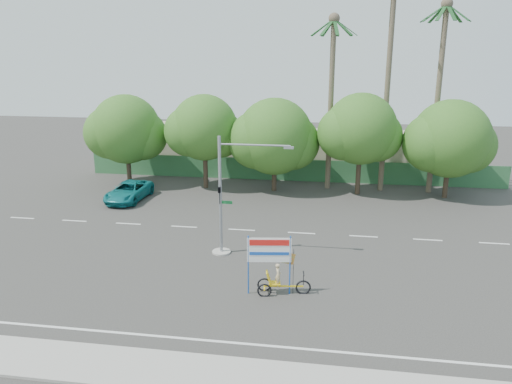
# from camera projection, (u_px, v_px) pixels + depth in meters

# --- Properties ---
(ground) EXTENTS (120.00, 120.00, 0.00)m
(ground) POSITION_uv_depth(u_px,v_px,m) (252.00, 286.00, 25.49)
(ground) COLOR #33302D
(ground) RESTS_ON ground
(sidewalk_near) EXTENTS (50.00, 2.40, 0.12)m
(sidewalk_near) POSITION_uv_depth(u_px,v_px,m) (220.00, 376.00, 18.35)
(sidewalk_near) COLOR gray
(sidewalk_near) RESTS_ON ground
(fence) EXTENTS (38.00, 0.08, 2.00)m
(fence) POSITION_uv_depth(u_px,v_px,m) (290.00, 170.00, 45.64)
(fence) COLOR #336B3D
(fence) RESTS_ON ground
(building_left) EXTENTS (12.00, 8.00, 4.00)m
(building_left) POSITION_uv_depth(u_px,v_px,m) (196.00, 147.00, 51.10)
(building_left) COLOR #B5AE90
(building_left) RESTS_ON ground
(building_right) EXTENTS (14.00, 8.00, 3.60)m
(building_right) POSITION_uv_depth(u_px,v_px,m) (376.00, 154.00, 48.52)
(building_right) COLOR #B5AE90
(building_right) RESTS_ON ground
(tree_far_left) EXTENTS (7.14, 6.00, 7.96)m
(tree_far_left) POSITION_uv_depth(u_px,v_px,m) (126.00, 131.00, 43.32)
(tree_far_left) COLOR #473828
(tree_far_left) RESTS_ON ground
(tree_left) EXTENTS (6.66, 5.60, 8.07)m
(tree_left) POSITION_uv_depth(u_px,v_px,m) (204.00, 130.00, 42.22)
(tree_left) COLOR #473828
(tree_left) RESTS_ON ground
(tree_center) EXTENTS (7.62, 6.40, 7.85)m
(tree_center) POSITION_uv_depth(u_px,v_px,m) (274.00, 139.00, 41.51)
(tree_center) COLOR #473828
(tree_center) RESTS_ON ground
(tree_right) EXTENTS (6.90, 5.80, 8.36)m
(tree_right) POSITION_uv_depth(u_px,v_px,m) (360.00, 132.00, 40.27)
(tree_right) COLOR #473828
(tree_right) RESTS_ON ground
(tree_far_right) EXTENTS (7.38, 6.20, 7.94)m
(tree_far_right) POSITION_uv_depth(u_px,v_px,m) (450.00, 141.00, 39.42)
(tree_far_right) COLOR #473828
(tree_far_right) RESTS_ON ground
(palm_tall) EXTENTS (3.73, 3.79, 17.45)m
(palm_tall) POSITION_uv_depth(u_px,v_px,m) (389.00, 64.00, 39.96)
(palm_tall) COLOR #70604C
(palm_tall) RESTS_ON ground
(palm_mid) EXTENTS (3.73, 3.79, 15.45)m
(palm_mid) POSITION_uv_depth(u_px,v_px,m) (440.00, 78.00, 39.67)
(palm_mid) COLOR #70604C
(palm_mid) RESTS_ON ground
(palm_short) EXTENTS (3.73, 3.79, 14.45)m
(palm_short) POSITION_uv_depth(u_px,v_px,m) (332.00, 84.00, 41.06)
(palm_short) COLOR #70604C
(palm_short) RESTS_ON ground
(traffic_signal) EXTENTS (4.72, 1.10, 7.00)m
(traffic_signal) POSITION_uv_depth(u_px,v_px,m) (226.00, 206.00, 28.79)
(traffic_signal) COLOR gray
(traffic_signal) RESTS_ON ground
(trike_billboard) EXTENTS (3.13, 0.92, 3.09)m
(trike_billboard) POSITION_uv_depth(u_px,v_px,m) (275.00, 270.00, 24.35)
(trike_billboard) COLOR black
(trike_billboard) RESTS_ON ground
(pickup_truck) EXTENTS (2.66, 5.38, 1.47)m
(pickup_truck) POSITION_uv_depth(u_px,v_px,m) (129.00, 191.00, 39.75)
(pickup_truck) COLOR #107376
(pickup_truck) RESTS_ON ground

